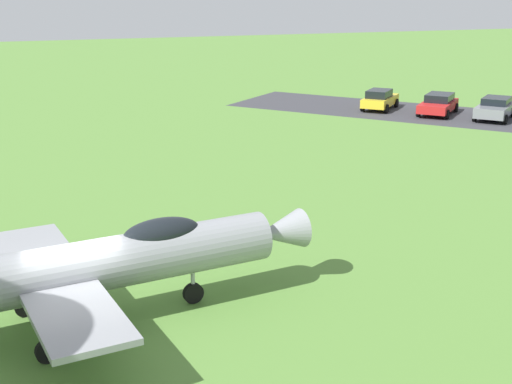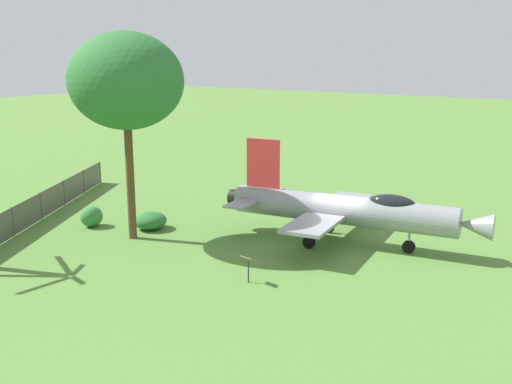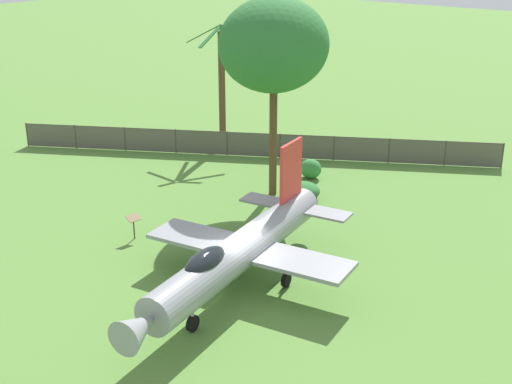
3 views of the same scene
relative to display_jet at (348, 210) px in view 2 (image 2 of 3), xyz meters
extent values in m
plane|color=#568438|center=(-0.33, -0.05, -1.75)|extent=(200.00, 200.00, 0.00)
cylinder|color=gray|center=(-0.33, -0.05, -0.05)|extent=(11.15, 3.04, 1.41)
cone|color=gray|center=(5.73, 0.86, -0.05)|extent=(1.76, 1.42, 1.20)
cylinder|color=black|center=(-6.05, -0.91, -0.05)|extent=(0.72, 0.93, 0.85)
ellipsoid|color=black|center=(2.07, 0.31, 0.55)|extent=(2.31, 1.22, 0.84)
cube|color=red|center=(-4.49, -0.68, 1.90)|extent=(1.80, 0.41, 2.49)
cube|color=gray|center=(-1.24, 2.29, -0.23)|extent=(2.44, 3.74, 0.16)
cube|color=gray|center=(-0.52, -2.56, -0.23)|extent=(2.44, 3.74, 0.16)
cube|color=gray|center=(-5.17, 0.85, 0.09)|extent=(1.36, 1.94, 0.10)
cube|color=gray|center=(-4.69, -2.33, 0.09)|extent=(1.36, 1.94, 0.10)
cylinder|color=#A5A8AD|center=(2.95, 0.44, -0.82)|extent=(0.12, 0.12, 1.25)
cylinder|color=black|center=(2.95, 0.44, -1.45)|extent=(0.62, 0.27, 0.60)
cylinder|color=#A5A8AD|center=(-1.64, 1.17, -0.82)|extent=(0.12, 0.12, 1.25)
cylinder|color=black|center=(-1.64, 1.17, -1.45)|extent=(0.62, 0.27, 0.60)
cylinder|color=#A5A8AD|center=(-1.22, -1.60, -0.82)|extent=(0.12, 0.12, 1.25)
cylinder|color=black|center=(-1.22, -1.60, -1.45)|extent=(0.62, 0.27, 0.60)
cylinder|color=brown|center=(-9.35, -5.20, 1.36)|extent=(0.40, 0.40, 6.22)
ellipsoid|color=#2D7033|center=(-9.35, -5.20, 6.07)|extent=(5.80, 5.25, 4.66)
cylinder|color=#4C4238|center=(-20.88, 2.87, -0.98)|extent=(0.08, 0.08, 1.54)
cylinder|color=#4C4238|center=(-19.29, 0.03, -0.98)|extent=(0.08, 0.08, 1.54)
cylinder|color=#4C4238|center=(-17.69, -2.80, -0.98)|extent=(0.08, 0.08, 1.54)
cylinder|color=#4C4238|center=(-16.10, -5.64, -0.98)|extent=(0.08, 0.08, 1.54)
cylinder|color=#4C4238|center=(-14.51, -8.48, -0.98)|extent=(0.08, 0.08, 1.54)
ellipsoid|color=#387F3D|center=(-12.65, -5.00, -1.20)|extent=(1.08, 1.23, 1.10)
ellipsoid|color=#2D7033|center=(-9.75, -3.54, -1.29)|extent=(1.68, 1.76, 0.91)
cylinder|color=#333333|center=(-1.06, -6.84, -1.30)|extent=(0.06, 0.06, 0.90)
cube|color=olive|center=(-1.06, -6.84, -0.73)|extent=(0.65, 0.47, 0.25)
camera|label=1|loc=(-1.53, -17.63, 7.13)|focal=49.42mm
camera|label=2|loc=(12.41, -25.81, 7.44)|focal=42.65mm
camera|label=3|loc=(18.04, 14.96, 11.51)|focal=48.55mm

